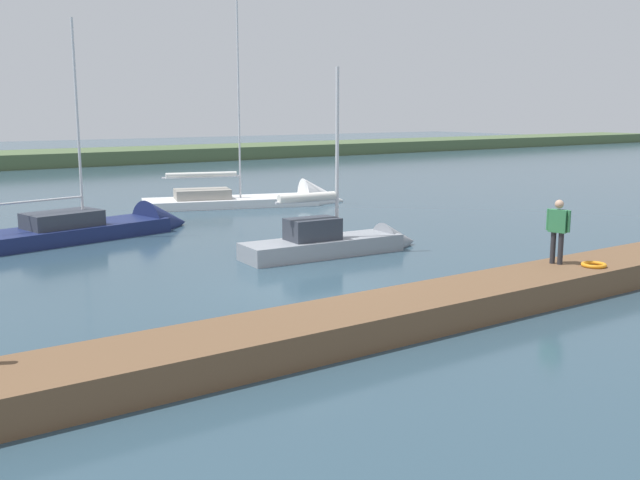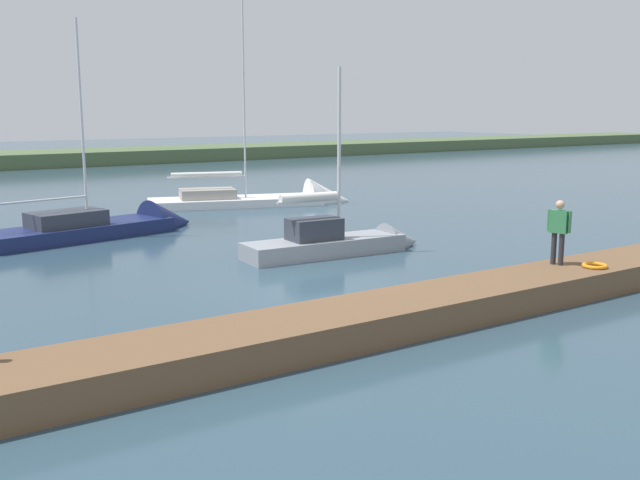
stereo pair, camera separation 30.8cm
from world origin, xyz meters
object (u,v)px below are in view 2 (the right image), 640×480
at_px(life_ring_buoy, 595,266).
at_px(sailboat_mid_channel, 114,229).
at_px(sailboat_far_left, 275,202).
at_px(sailboat_near_dock, 344,246).
at_px(person_on_dock, 559,227).

height_order(life_ring_buoy, sailboat_mid_channel, sailboat_mid_channel).
bearing_deg(sailboat_far_left, sailboat_mid_channel, -138.68).
relative_size(sailboat_near_dock, sailboat_far_left, 0.54).
relative_size(sailboat_near_dock, sailboat_mid_channel, 0.76).
height_order(sailboat_near_dock, sailboat_far_left, sailboat_far_left).
height_order(sailboat_far_left, person_on_dock, sailboat_far_left).
distance_m(life_ring_buoy, sailboat_mid_channel, 17.75).
height_order(sailboat_near_dock, sailboat_mid_channel, sailboat_mid_channel).
xyz_separation_m(sailboat_near_dock, sailboat_far_left, (-4.43, -12.24, -0.14)).
distance_m(sailboat_near_dock, person_on_dock, 7.60).
bearing_deg(person_on_dock, sailboat_mid_channel, 99.45).
xyz_separation_m(sailboat_near_dock, sailboat_mid_channel, (5.31, -7.96, -0.06)).
xyz_separation_m(sailboat_mid_channel, sailboat_far_left, (-9.73, -4.28, -0.08)).
bearing_deg(person_on_dock, life_ring_buoy, -71.92).
bearing_deg(life_ring_buoy, sailboat_near_dock, -73.45).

